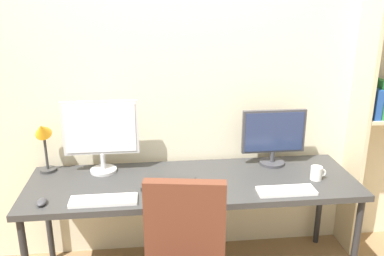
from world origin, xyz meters
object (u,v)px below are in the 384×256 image
(laptop_closed, at_px, (169,184))
(coffee_mug, at_px, (317,173))
(computer_mouse, at_px, (42,202))
(monitor_right, at_px, (274,135))
(keyboard_left, at_px, (104,200))
(desk_lamp, at_px, (43,138))
(desk, at_px, (193,187))
(keyboard_right, at_px, (286,191))
(monitor_left, at_px, (101,132))

(laptop_closed, relative_size, coffee_mug, 3.02)
(computer_mouse, distance_m, laptop_closed, 0.78)
(monitor_right, bearing_deg, keyboard_left, -159.13)
(desk_lamp, height_order, coffee_mug, desk_lamp)
(desk, xyz_separation_m, desk_lamp, (-0.98, 0.23, 0.30))
(keyboard_left, bearing_deg, keyboard_right, 0.00)
(keyboard_right, bearing_deg, computer_mouse, 179.68)
(computer_mouse, xyz_separation_m, laptop_closed, (0.76, 0.17, -0.00))
(desk_lamp, xyz_separation_m, keyboard_left, (0.42, -0.46, -0.24))
(desk, distance_m, laptop_closed, 0.18)
(desk, bearing_deg, computer_mouse, -166.43)
(monitor_right, bearing_deg, desk, -160.52)
(monitor_right, distance_m, keyboard_left, 1.26)
(monitor_right, relative_size, coffee_mug, 4.29)
(desk, height_order, coffee_mug, coffee_mug)
(monitor_right, height_order, coffee_mug, monitor_right)
(keyboard_right, distance_m, laptop_closed, 0.74)
(monitor_right, bearing_deg, computer_mouse, -164.05)
(computer_mouse, bearing_deg, monitor_right, 15.95)
(keyboard_right, relative_size, coffee_mug, 3.41)
(monitor_left, relative_size, keyboard_right, 1.40)
(desk, xyz_separation_m, laptop_closed, (-0.16, -0.05, 0.06))
(keyboard_left, height_order, computer_mouse, computer_mouse)
(monitor_right, bearing_deg, monitor_left, 180.00)
(monitor_left, relative_size, keyboard_left, 1.27)
(desk_lamp, bearing_deg, monitor_left, -3.24)
(desk, bearing_deg, keyboard_left, -157.67)
(monitor_right, height_order, desk_lamp, monitor_right)
(monitor_right, distance_m, laptop_closed, 0.83)
(desk, bearing_deg, keyboard_right, -22.33)
(coffee_mug, bearing_deg, keyboard_right, -148.41)
(monitor_left, distance_m, coffee_mug, 1.47)
(coffee_mug, bearing_deg, laptop_closed, 179.07)
(keyboard_right, distance_m, coffee_mug, 0.31)
(keyboard_right, bearing_deg, coffee_mug, 31.59)
(monitor_left, xyz_separation_m, laptop_closed, (0.44, -0.27, -0.28))
(desk, relative_size, laptop_closed, 6.78)
(keyboard_left, bearing_deg, laptop_closed, 23.62)
(laptop_closed, bearing_deg, coffee_mug, 13.63)
(keyboard_left, bearing_deg, desk, 22.33)
(monitor_right, xyz_separation_m, keyboard_right, (-0.04, -0.44, -0.21))
(desk_lamp, relative_size, laptop_closed, 1.20)
(coffee_mug, bearing_deg, desk, 175.05)
(desk, height_order, keyboard_right, keyboard_right)
(desk, distance_m, coffee_mug, 0.83)
(keyboard_right, xyz_separation_m, computer_mouse, (-1.48, 0.01, 0.01))
(desk, xyz_separation_m, monitor_left, (-0.60, 0.21, 0.34))
(desk, bearing_deg, monitor_right, 19.48)
(monitor_left, xyz_separation_m, keyboard_right, (1.16, -0.44, -0.28))
(monitor_right, xyz_separation_m, keyboard_left, (-1.16, -0.44, -0.21))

